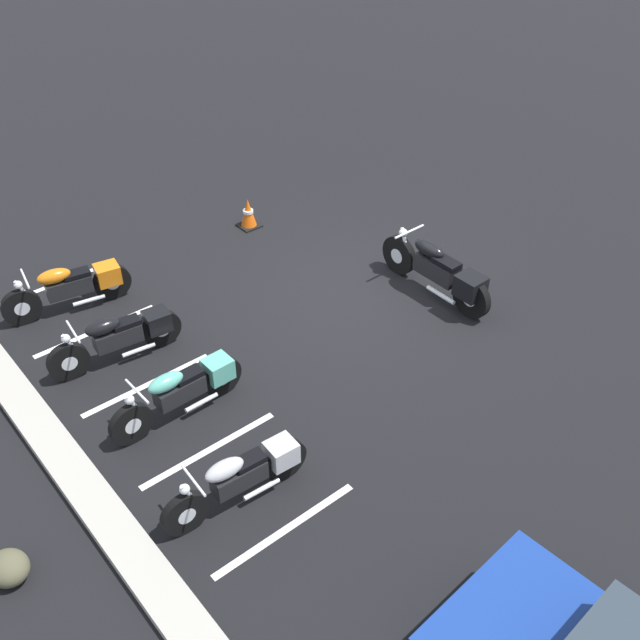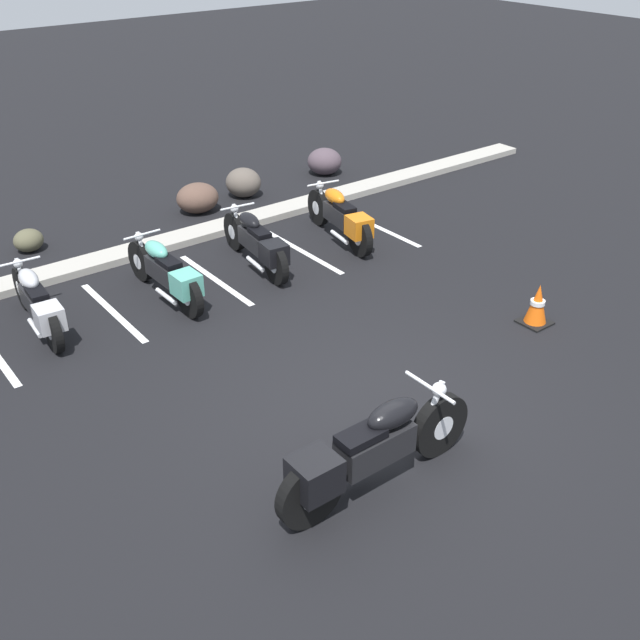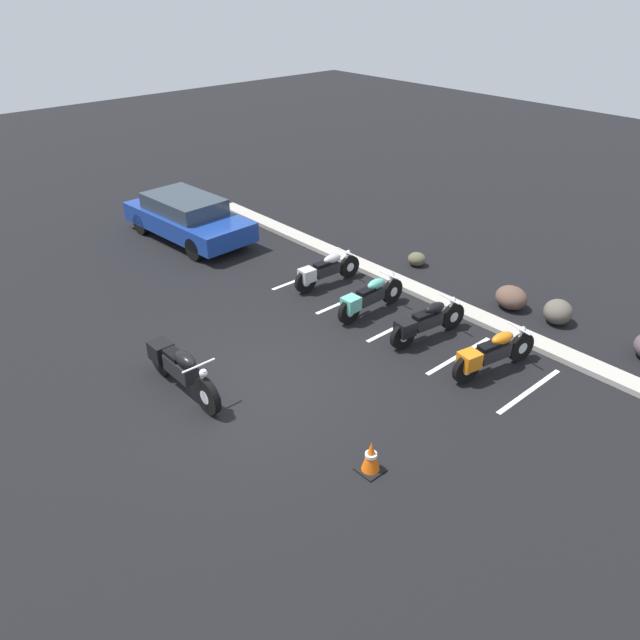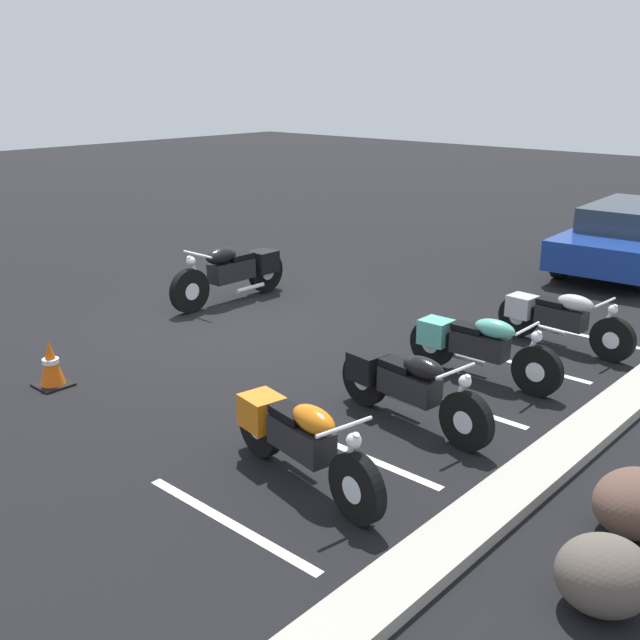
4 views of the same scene
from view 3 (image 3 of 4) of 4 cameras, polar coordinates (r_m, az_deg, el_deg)
ground at (r=12.27m, az=-6.27°, el=-6.26°), size 60.00×60.00×0.00m
motorcycle_black_featured at (r=12.21m, az=-12.76°, el=-4.23°), size 2.41×0.68×0.95m
parked_bike_0 at (r=15.86m, az=0.43°, el=4.55°), size 0.57×2.04×0.80m
parked_bike_1 at (r=14.56m, az=4.45°, el=2.06°), size 0.59×2.10×0.83m
parked_bike_2 at (r=13.70m, az=9.59°, el=-0.19°), size 0.64×2.10×0.83m
parked_bike_3 at (r=12.88m, az=15.38°, el=-2.97°), size 0.74×2.12×0.84m
car_blue at (r=19.11m, az=-12.03°, el=9.20°), size 4.41×2.07×1.29m
concrete_curb at (r=15.59m, az=10.47°, el=2.04°), size 18.00×0.50×0.12m
landscape_rock_0 at (r=15.55m, az=17.08°, el=1.97°), size 0.88×0.79×0.55m
landscape_rock_1 at (r=17.29m, az=8.85°, el=5.52°), size 0.62×0.59×0.37m
landscape_rock_2 at (r=15.23m, az=20.93°, el=0.70°), size 0.93×0.94×0.57m
traffic_cone at (r=10.31m, az=4.68°, el=-12.39°), size 0.40×0.40×0.60m
stall_line_0 at (r=16.47m, az=-1.48°, el=3.90°), size 0.10×2.10×0.00m
stall_line_1 at (r=15.36m, az=2.61°, el=1.86°), size 0.10×2.10×0.00m
stall_line_2 at (r=14.36m, az=7.28°, el=-0.50°), size 0.10×2.10×0.00m
stall_line_3 at (r=13.50m, az=12.60°, el=-3.19°), size 0.10×2.10×0.00m
stall_line_4 at (r=12.80m, az=18.61°, el=-6.16°), size 0.10×2.10×0.00m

